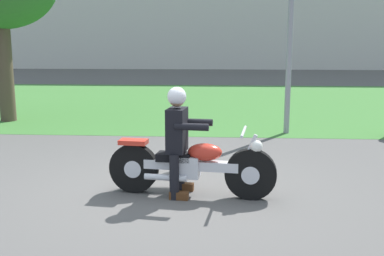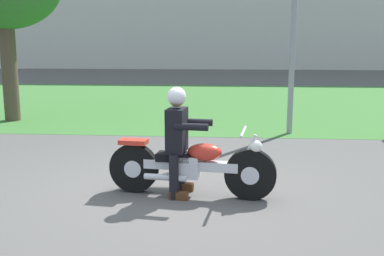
# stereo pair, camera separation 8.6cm
# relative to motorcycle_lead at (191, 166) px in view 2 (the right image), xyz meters

# --- Properties ---
(ground) EXTENTS (120.00, 120.00, 0.00)m
(ground) POSITION_rel_motorcycle_lead_xyz_m (-0.30, 0.17, -0.39)
(ground) COLOR #565451
(grass_verge) EXTENTS (60.00, 12.00, 0.01)m
(grass_verge) POSITION_rel_motorcycle_lead_xyz_m (-0.30, 9.70, -0.39)
(grass_verge) COLOR #3D7533
(grass_verge) RESTS_ON ground
(motorcycle_lead) EXTENTS (2.17, 0.66, 0.88)m
(motorcycle_lead) POSITION_rel_motorcycle_lead_xyz_m (0.00, 0.00, 0.00)
(motorcycle_lead) COLOR black
(motorcycle_lead) RESTS_ON ground
(rider_lead) EXTENTS (0.58, 0.50, 1.40)m
(rider_lead) POSITION_rel_motorcycle_lead_xyz_m (-0.17, 0.02, 0.43)
(rider_lead) COLOR black
(rider_lead) RESTS_ON ground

